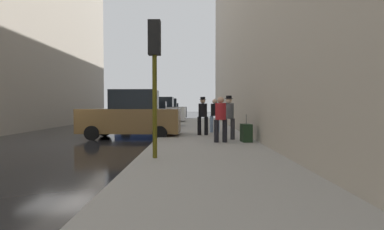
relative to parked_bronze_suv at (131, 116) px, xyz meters
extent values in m
plane|color=black|center=(-2.65, -1.75, -1.03)|extent=(120.00, 120.00, 0.00)
cube|color=gray|center=(3.35, -1.75, -0.96)|extent=(4.00, 40.00, 0.15)
cube|color=brown|center=(-0.05, 0.00, -0.21)|extent=(4.63, 1.93, 1.10)
cube|color=black|center=(0.15, 0.00, 0.77)|extent=(2.10, 1.60, 0.90)
cylinder|color=black|center=(-1.52, 0.95, -0.71)|extent=(0.64, 0.23, 0.64)
cylinder|color=black|center=(-1.56, -0.89, -0.71)|extent=(0.64, 0.23, 0.64)
cylinder|color=black|center=(1.47, 0.89, -0.71)|extent=(0.64, 0.23, 0.64)
cylinder|color=black|center=(1.43, -0.95, -0.71)|extent=(0.64, 0.23, 0.64)
cube|color=navy|center=(-0.05, 6.07, -0.34)|extent=(4.25, 1.95, 0.84)
cube|color=black|center=(0.15, 6.08, 0.41)|extent=(1.93, 1.61, 0.70)
cylinder|color=black|center=(-1.43, 6.96, -0.71)|extent=(0.65, 0.24, 0.64)
cylinder|color=black|center=(-1.39, 5.12, -0.71)|extent=(0.65, 0.24, 0.64)
cylinder|color=black|center=(1.29, 7.03, -0.71)|extent=(0.65, 0.24, 0.64)
cylinder|color=black|center=(1.34, 5.19, -0.71)|extent=(0.65, 0.24, 0.64)
cube|color=silver|center=(-0.05, 11.98, -0.21)|extent=(4.66, 1.99, 1.10)
cube|color=black|center=(0.15, 11.98, 0.77)|extent=(2.12, 1.63, 0.90)
cylinder|color=black|center=(-1.51, 12.95, -0.71)|extent=(0.65, 0.24, 0.64)
cylinder|color=black|center=(-1.57, 11.11, -0.71)|extent=(0.65, 0.24, 0.64)
cylinder|color=black|center=(1.48, 12.86, -0.71)|extent=(0.65, 0.24, 0.64)
cylinder|color=black|center=(1.42, 11.02, -0.71)|extent=(0.65, 0.24, 0.64)
cube|color=black|center=(-0.05, 17.97, -0.21)|extent=(4.65, 1.97, 1.10)
cube|color=black|center=(0.15, 17.98, 0.77)|extent=(2.11, 1.62, 0.90)
cylinder|color=black|center=(-1.57, 18.85, -0.71)|extent=(0.65, 0.24, 0.64)
cylinder|color=black|center=(-1.51, 17.01, -0.71)|extent=(0.65, 0.24, 0.64)
cylinder|color=black|center=(1.42, 18.94, -0.71)|extent=(0.65, 0.24, 0.64)
cylinder|color=black|center=(1.47, 17.10, -0.71)|extent=(0.65, 0.24, 0.64)
cube|color=slate|center=(-0.05, 24.23, -0.34)|extent=(4.25, 1.95, 0.84)
cube|color=black|center=(0.15, 24.24, 0.41)|extent=(1.93, 1.61, 0.70)
cylinder|color=black|center=(-1.44, 25.11, -0.71)|extent=(0.65, 0.24, 0.64)
cylinder|color=black|center=(-1.39, 23.28, -0.71)|extent=(0.65, 0.24, 0.64)
cylinder|color=black|center=(1.29, 25.19, -0.71)|extent=(0.65, 0.24, 0.64)
cylinder|color=black|center=(1.34, 23.35, -0.71)|extent=(0.65, 0.24, 0.64)
cylinder|color=red|center=(1.80, 3.47, -0.61)|extent=(0.22, 0.22, 0.55)
sphere|color=red|center=(1.80, 3.47, -0.28)|extent=(0.20, 0.20, 0.20)
cylinder|color=red|center=(1.64, 3.47, -0.58)|extent=(0.10, 0.09, 0.09)
cylinder|color=red|center=(1.96, 3.47, -0.58)|extent=(0.10, 0.09, 0.09)
cylinder|color=#514C0F|center=(1.85, -6.10, 0.92)|extent=(0.12, 0.12, 3.60)
cube|color=black|center=(1.85, -6.10, 2.27)|extent=(0.32, 0.24, 0.90)
sphere|color=red|center=(1.85, -5.97, 2.55)|extent=(0.14, 0.14, 0.14)
sphere|color=yellow|center=(1.85, -5.97, 2.27)|extent=(0.14, 0.14, 0.14)
sphere|color=green|center=(1.85, -5.97, 1.99)|extent=(0.14, 0.14, 0.14)
cylinder|color=#333338|center=(4.17, -1.85, -0.46)|extent=(0.19, 0.19, 0.85)
cylinder|color=#333338|center=(4.49, -1.83, -0.46)|extent=(0.19, 0.19, 0.85)
cylinder|color=#4C5156|center=(4.33, -1.84, 0.28)|extent=(0.43, 0.43, 0.62)
sphere|color=beige|center=(4.33, -1.84, 0.71)|extent=(0.24, 0.24, 0.24)
cylinder|color=black|center=(4.33, -1.84, 0.78)|extent=(0.34, 0.34, 0.02)
cylinder|color=black|center=(4.33, -1.84, 0.84)|extent=(0.23, 0.23, 0.11)
cylinder|color=black|center=(3.49, -0.08, -0.46)|extent=(0.20, 0.20, 0.85)
cylinder|color=black|center=(3.18, -0.05, -0.46)|extent=(0.20, 0.20, 0.85)
cylinder|color=black|center=(3.34, -0.07, 0.28)|extent=(0.44, 0.44, 0.62)
sphere|color=tan|center=(3.34, -0.07, 0.71)|extent=(0.24, 0.24, 0.24)
cylinder|color=black|center=(3.34, -0.07, 0.78)|extent=(0.34, 0.34, 0.02)
cylinder|color=black|center=(3.34, -0.07, 0.84)|extent=(0.23, 0.23, 0.11)
cylinder|color=#728CB2|center=(3.84, 1.35, -0.46)|extent=(0.21, 0.21, 0.85)
cylinder|color=#728CB2|center=(4.15, 1.29, -0.46)|extent=(0.21, 0.21, 0.85)
cylinder|color=black|center=(3.99, 1.32, 0.28)|extent=(0.46, 0.46, 0.62)
sphere|color=beige|center=(3.99, 1.32, 0.71)|extent=(0.24, 0.24, 0.24)
cylinder|color=black|center=(3.75, -2.80, -0.46)|extent=(0.20, 0.20, 0.85)
cylinder|color=black|center=(4.07, -2.77, -0.46)|extent=(0.20, 0.20, 0.85)
cylinder|color=#A51E23|center=(3.91, -2.78, 0.28)|extent=(0.44, 0.44, 0.62)
sphere|color=tan|center=(3.91, -2.78, 0.71)|extent=(0.24, 0.24, 0.24)
cube|color=black|center=(4.90, -2.62, -0.54)|extent=(0.40, 0.59, 0.68)
cylinder|color=#333333|center=(4.90, -2.62, -0.02)|extent=(0.02, 0.02, 0.36)
camera|label=1|loc=(2.83, -13.96, 0.51)|focal=28.00mm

